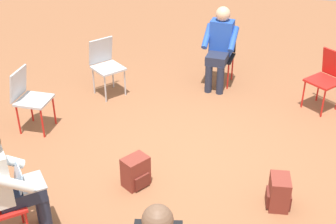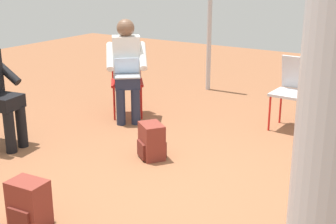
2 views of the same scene
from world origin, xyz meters
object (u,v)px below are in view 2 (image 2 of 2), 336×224
(chair_southwest, at_px, (127,77))
(person_with_laptop, at_px, (127,64))
(chair_west, at_px, (293,87))
(backpack_by_empty_chair, at_px, (152,143))
(backpack_near_laptop_user, at_px, (29,206))

(chair_southwest, xyz_separation_m, person_with_laptop, (0.13, 0.11, 0.20))
(chair_west, height_order, person_with_laptop, person_with_laptop)
(chair_west, bearing_deg, chair_southwest, 19.47)
(chair_southwest, xyz_separation_m, chair_west, (-0.62, 1.98, 0.00))
(chair_southwest, height_order, backpack_by_empty_chair, chair_southwest)
(chair_southwest, bearing_deg, backpack_by_empty_chair, 97.75)
(backpack_near_laptop_user, bearing_deg, person_with_laptop, -158.66)
(chair_west, xyz_separation_m, backpack_by_empty_chair, (1.66, -0.87, -0.34))
(person_with_laptop, height_order, backpack_by_empty_chair, person_with_laptop)
(backpack_by_empty_chair, bearing_deg, chair_west, 152.20)
(chair_west, relative_size, backpack_near_laptop_user, 2.36)
(person_with_laptop, xyz_separation_m, backpack_by_empty_chair, (0.91, 0.99, -0.53))
(person_with_laptop, bearing_deg, chair_southwest, -90.00)
(person_with_laptop, bearing_deg, backpack_by_empty_chair, 98.73)
(chair_southwest, relative_size, person_with_laptop, 0.69)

